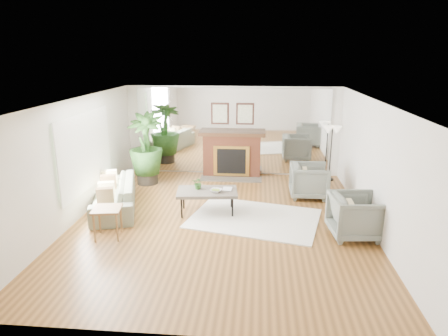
# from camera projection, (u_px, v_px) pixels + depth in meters

# --- Properties ---
(ground) EXTENTS (7.00, 7.00, 0.00)m
(ground) POSITION_uv_depth(u_px,v_px,m) (221.00, 222.00, 8.29)
(ground) COLOR brown
(ground) RESTS_ON ground
(wall_left) EXTENTS (0.02, 7.00, 2.50)m
(wall_left) POSITION_uv_depth(u_px,v_px,m) (76.00, 160.00, 8.20)
(wall_left) COLOR silver
(wall_left) RESTS_ON ground
(wall_right) EXTENTS (0.02, 7.00, 2.50)m
(wall_right) POSITION_uv_depth(u_px,v_px,m) (375.00, 167.00, 7.69)
(wall_right) COLOR silver
(wall_right) RESTS_ON ground
(wall_back) EXTENTS (6.00, 0.02, 2.50)m
(wall_back) POSITION_uv_depth(u_px,v_px,m) (233.00, 131.00, 11.28)
(wall_back) COLOR silver
(wall_back) RESTS_ON ground
(mirror_panel) EXTENTS (5.40, 0.04, 2.40)m
(mirror_panel) POSITION_uv_depth(u_px,v_px,m) (233.00, 131.00, 11.26)
(mirror_panel) COLOR silver
(mirror_panel) RESTS_ON wall_back
(window_panel) EXTENTS (0.04, 2.40, 1.50)m
(window_panel) POSITION_uv_depth(u_px,v_px,m) (85.00, 151.00, 8.55)
(window_panel) COLOR #B2E09E
(window_panel) RESTS_ON wall_left
(fireplace) EXTENTS (1.85, 0.83, 2.05)m
(fireplace) POSITION_uv_depth(u_px,v_px,m) (232.00, 153.00, 11.23)
(fireplace) COLOR brown
(fireplace) RESTS_ON ground
(area_rug) EXTENTS (2.97, 2.42, 0.03)m
(area_rug) POSITION_uv_depth(u_px,v_px,m) (254.00, 218.00, 8.42)
(area_rug) COLOR white
(area_rug) RESTS_ON ground
(coffee_table) EXTENTS (1.37, 0.89, 0.52)m
(coffee_table) POSITION_uv_depth(u_px,v_px,m) (207.00, 192.00, 8.62)
(coffee_table) COLOR #564E44
(coffee_table) RESTS_ON ground
(sofa) EXTENTS (1.48, 2.41, 0.66)m
(sofa) POSITION_uv_depth(u_px,v_px,m) (114.00, 195.00, 8.90)
(sofa) COLOR slate
(sofa) RESTS_ON ground
(armchair_back) EXTENTS (0.90, 0.87, 0.82)m
(armchair_back) POSITION_uv_depth(u_px,v_px,m) (309.00, 181.00, 9.63)
(armchair_back) COLOR slate
(armchair_back) RESTS_ON ground
(armchair_front) EXTENTS (1.00, 0.97, 0.83)m
(armchair_front) POSITION_uv_depth(u_px,v_px,m) (355.00, 216.00, 7.52)
(armchair_front) COLOR slate
(armchair_front) RESTS_ON ground
(side_table) EXTENTS (0.59, 0.59, 0.59)m
(side_table) POSITION_uv_depth(u_px,v_px,m) (107.00, 213.00, 7.47)
(side_table) COLOR brown
(side_table) RESTS_ON ground
(potted_ficus) EXTENTS (0.91, 0.91, 1.91)m
(potted_ficus) POSITION_uv_depth(u_px,v_px,m) (146.00, 146.00, 10.46)
(potted_ficus) COLOR black
(potted_ficus) RESTS_ON ground
(floor_lamp) EXTENTS (0.49, 0.27, 1.50)m
(floor_lamp) POSITION_uv_depth(u_px,v_px,m) (332.00, 134.00, 10.67)
(floor_lamp) COLOR black
(floor_lamp) RESTS_ON ground
(tabletop_plant) EXTENTS (0.26, 0.23, 0.27)m
(tabletop_plant) POSITION_uv_depth(u_px,v_px,m) (198.00, 183.00, 8.67)
(tabletop_plant) COLOR #346826
(tabletop_plant) RESTS_ON coffee_table
(fruit_bowl) EXTENTS (0.30, 0.30, 0.06)m
(fruit_bowl) POSITION_uv_depth(u_px,v_px,m) (216.00, 191.00, 8.52)
(fruit_bowl) COLOR brown
(fruit_bowl) RESTS_ON coffee_table
(book) EXTENTS (0.21, 0.28, 0.02)m
(book) POSITION_uv_depth(u_px,v_px,m) (223.00, 189.00, 8.68)
(book) COLOR brown
(book) RESTS_ON coffee_table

